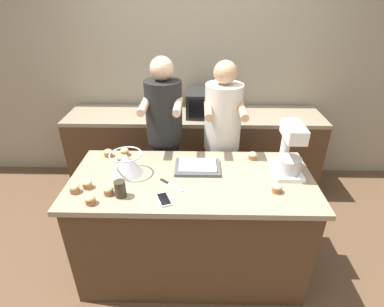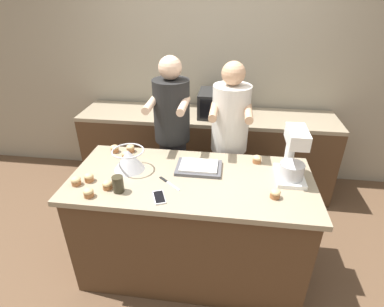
{
  "view_description": "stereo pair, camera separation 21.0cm",
  "coord_description": "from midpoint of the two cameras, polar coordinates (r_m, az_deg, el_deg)",
  "views": [
    {
      "loc": [
        0.04,
        -1.83,
        2.11
      ],
      "look_at": [
        0.0,
        0.04,
        1.08
      ],
      "focal_mm": 28.0,
      "sensor_mm": 36.0,
      "label": 1
    },
    {
      "loc": [
        0.25,
        -1.82,
        2.11
      ],
      "look_at": [
        0.0,
        0.04,
        1.08
      ],
      "focal_mm": 28.0,
      "sensor_mm": 36.0,
      "label": 2
    }
  ],
  "objects": [
    {
      "name": "drinking_glass",
      "position": [
        2.06,
        -16.39,
        -6.58
      ],
      "size": [
        0.08,
        0.08,
        0.12
      ],
      "color": "#332D1E",
      "rests_on": "island_counter"
    },
    {
      "name": "person_right",
      "position": [
        2.74,
        3.47,
        1.42
      ],
      "size": [
        0.34,
        0.5,
        1.62
      ],
      "color": "#232328",
      "rests_on": "ground_plane"
    },
    {
      "name": "island_counter",
      "position": [
        2.47,
        -2.52,
        -13.43
      ],
      "size": [
        1.78,
        0.81,
        0.9
      ],
      "color": "#4C331E",
      "rests_on": "ground_plane"
    },
    {
      "name": "stand_mixer",
      "position": [
        2.25,
        15.61,
        0.18
      ],
      "size": [
        0.2,
        0.3,
        0.39
      ],
      "color": "white",
      "rests_on": "island_counter"
    },
    {
      "name": "cupcake_2",
      "position": [
        2.46,
        -15.69,
        -0.98
      ],
      "size": [
        0.07,
        0.07,
        0.06
      ],
      "color": "#9E6038",
      "rests_on": "island_counter"
    },
    {
      "name": "back_wall",
      "position": [
        3.53,
        -1.21,
        16.28
      ],
      "size": [
        10.0,
        0.06,
        2.7
      ],
      "color": "gray",
      "rests_on": "ground_plane"
    },
    {
      "name": "cupcake_3",
      "position": [
        2.56,
        -15.03,
        0.29
      ],
      "size": [
        0.07,
        0.07,
        0.06
      ],
      "color": "#9E6038",
      "rests_on": "island_counter"
    },
    {
      "name": "knife",
      "position": [
        2.13,
        -7.05,
        -5.92
      ],
      "size": [
        0.18,
        0.16,
        0.01
      ],
      "color": "#BCBCC1",
      "rests_on": "island_counter"
    },
    {
      "name": "cupcake_7",
      "position": [
        2.07,
        -21.64,
        -8.25
      ],
      "size": [
        0.07,
        0.07,
        0.06
      ],
      "color": "#9E6038",
      "rests_on": "island_counter"
    },
    {
      "name": "cupcake_6",
      "position": [
        2.23,
        -21.91,
        -5.47
      ],
      "size": [
        0.07,
        0.07,
        0.06
      ],
      "color": "#9E6038",
      "rests_on": "island_counter"
    },
    {
      "name": "cupcake_1",
      "position": [
        2.12,
        -18.42,
        -6.76
      ],
      "size": [
        0.07,
        0.07,
        0.06
      ],
      "color": "#9E6038",
      "rests_on": "island_counter"
    },
    {
      "name": "microwave_oven",
      "position": [
        3.27,
        1.01,
        9.6
      ],
      "size": [
        0.44,
        0.39,
        0.26
      ],
      "color": "black",
      "rests_on": "back_counter"
    },
    {
      "name": "cell_phone",
      "position": [
        1.99,
        -8.41,
        -8.75
      ],
      "size": [
        0.12,
        0.16,
        0.01
      ],
      "color": "silver",
      "rests_on": "island_counter"
    },
    {
      "name": "mixing_bowl",
      "position": [
        2.28,
        -14.95,
        -1.78
      ],
      "size": [
        0.24,
        0.24,
        0.16
      ],
      "color": "#BCBCC1",
      "rests_on": "island_counter"
    },
    {
      "name": "cupcake_4",
      "position": [
        2.08,
        13.15,
        -6.52
      ],
      "size": [
        0.07,
        0.07,
        0.06
      ],
      "color": "#9E6038",
      "rests_on": "island_counter"
    },
    {
      "name": "cupcake_8",
      "position": [
        2.58,
        -17.95,
        0.06
      ],
      "size": [
        0.07,
        0.07,
        0.06
      ],
      "color": "#9E6038",
      "rests_on": "island_counter"
    },
    {
      "name": "baking_tray",
      "position": [
        2.29,
        -1.54,
        -2.62
      ],
      "size": [
        0.34,
        0.24,
        0.04
      ],
      "color": "#4C4C51",
      "rests_on": "island_counter"
    },
    {
      "name": "ground_plane",
      "position": [
        2.8,
        -2.31,
        -20.34
      ],
      "size": [
        16.0,
        16.0,
        0.0
      ],
      "primitive_type": "plane",
      "color": "brown"
    },
    {
      "name": "person_left",
      "position": [
        2.76,
        -7.28,
        1.85
      ],
      "size": [
        0.33,
        0.5,
        1.65
      ],
      "color": "#232328",
      "rests_on": "ground_plane"
    },
    {
      "name": "cupcake_5",
      "position": [
        2.22,
        -24.09,
        -6.18
      ],
      "size": [
        0.07,
        0.07,
        0.06
      ],
      "color": "#9E6038",
      "rests_on": "island_counter"
    },
    {
      "name": "back_counter",
      "position": [
        3.51,
        -1.28,
        0.57
      ],
      "size": [
        2.8,
        0.6,
        0.91
      ],
      "color": "#4C331E",
      "rests_on": "ground_plane"
    },
    {
      "name": "cupcake_0",
      "position": [
        2.44,
        9.13,
        -0.47
      ],
      "size": [
        0.07,
        0.07,
        0.06
      ],
      "color": "#9E6038",
      "rests_on": "island_counter"
    }
  ]
}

